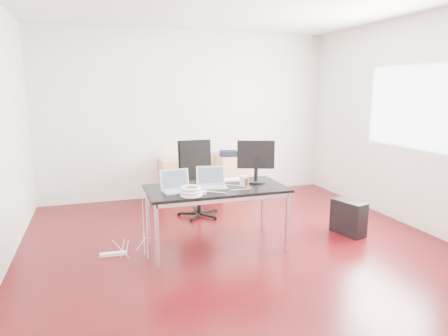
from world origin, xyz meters
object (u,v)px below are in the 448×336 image
object	(u,v)px
desk	(216,192)
pc_tower	(348,218)
filing_cabinet_right	(232,176)
office_chair	(197,175)
filing_cabinet_left	(176,180)

from	to	relation	value
desk	pc_tower	bearing A→B (deg)	-3.69
desk	filing_cabinet_right	size ratio (longest dim) A/B	2.29
filing_cabinet_right	office_chair	bearing A→B (deg)	-133.74
filing_cabinet_right	pc_tower	size ratio (longest dim) A/B	1.56
pc_tower	desk	bearing A→B (deg)	160.96
pc_tower	office_chair	bearing A→B (deg)	124.44
filing_cabinet_left	filing_cabinet_right	xyz separation A→B (m)	(0.99, 0.00, 0.00)
office_chair	pc_tower	bearing A→B (deg)	-39.47
filing_cabinet_right	pc_tower	distance (m)	2.41
desk	office_chair	bearing A→B (deg)	85.53
pc_tower	filing_cabinet_left	bearing A→B (deg)	112.89
filing_cabinet_right	desk	bearing A→B (deg)	-113.62
desk	pc_tower	xyz separation A→B (m)	(1.74, -0.11, -0.46)
desk	office_chair	xyz separation A→B (m)	(0.10, 1.28, -0.07)
desk	filing_cabinet_left	size ratio (longest dim) A/B	2.29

